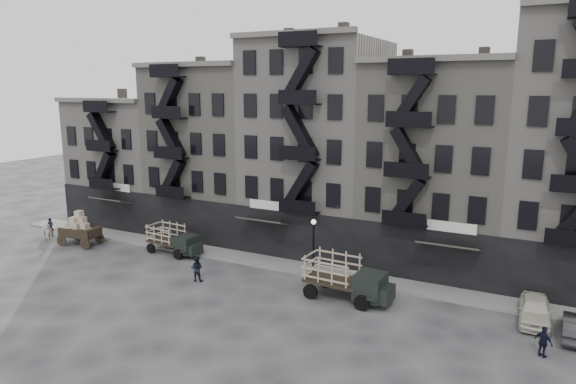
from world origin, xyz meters
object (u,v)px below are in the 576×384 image
at_px(pedestrian_west, 50,227).
at_px(policeman, 544,342).
at_px(horse, 46,231).
at_px(wagon, 79,226).
at_px(car_far, 576,327).
at_px(stake_truck_west, 173,237).
at_px(pedestrian_mid, 197,269).
at_px(stake_truck_east, 346,275).
at_px(car_east, 535,310).

distance_m(pedestrian_west, policeman, 40.69).
bearing_deg(pedestrian_west, horse, -79.93).
relative_size(wagon, policeman, 2.23).
xyz_separation_m(horse, car_far, (41.21, 0.98, -0.23)).
distance_m(horse, stake_truck_west, 12.61).
distance_m(pedestrian_mid, policeman, 21.90).
xyz_separation_m(horse, stake_truck_east, (28.17, 0.17, 0.75)).
distance_m(wagon, car_east, 35.55).
xyz_separation_m(wagon, pedestrian_west, (-4.52, 0.65, -0.85)).
height_order(car_far, pedestrian_mid, pedestrian_mid).
xyz_separation_m(car_far, policeman, (-1.57, -3.04, 0.18)).
height_order(stake_truck_east, pedestrian_west, stake_truck_east).
distance_m(car_far, pedestrian_mid, 23.61).
bearing_deg(wagon, stake_truck_east, -6.69).
xyz_separation_m(car_east, car_far, (2.10, -1.15, -0.10)).
height_order(stake_truck_west, stake_truck_east, stake_truck_east).
distance_m(stake_truck_east, pedestrian_mid, 10.60).
bearing_deg(pedestrian_west, pedestrian_mid, -35.57).
height_order(pedestrian_west, policeman, pedestrian_west).
relative_size(horse, car_far, 0.53).
distance_m(stake_truck_east, policeman, 11.72).
height_order(stake_truck_west, policeman, stake_truck_west).
relative_size(stake_truck_west, policeman, 3.00).
relative_size(wagon, pedestrian_west, 2.18).
xyz_separation_m(stake_truck_west, car_far, (28.84, -1.39, -0.73)).
bearing_deg(stake_truck_east, horse, -176.56).
distance_m(car_east, pedestrian_mid, 21.70).
distance_m(car_far, pedestrian_west, 42.12).
bearing_deg(car_east, wagon, 179.37).
height_order(horse, car_far, horse).
xyz_separation_m(stake_truck_west, pedestrian_mid, (5.38, -4.02, -0.46)).
xyz_separation_m(horse, wagon, (3.61, 0.57, 0.81)).
height_order(horse, pedestrian_west, horse).
bearing_deg(stake_truck_west, pedestrian_west, -170.68).
bearing_deg(stake_truck_west, wagon, -164.03).
height_order(stake_truck_east, car_far, stake_truck_east).
height_order(horse, stake_truck_east, stake_truck_east).
xyz_separation_m(horse, pedestrian_mid, (17.75, -1.65, 0.04)).
bearing_deg(horse, car_far, -72.04).
xyz_separation_m(stake_truck_east, pedestrian_west, (-29.08, 1.05, -0.78)).
xyz_separation_m(wagon, car_east, (35.50, 1.56, -0.95)).
relative_size(stake_truck_east, pedestrian_west, 3.44).
bearing_deg(pedestrian_west, policeman, -31.47).
height_order(pedestrian_mid, policeman, pedestrian_mid).
relative_size(wagon, car_east, 0.84).
relative_size(car_far, policeman, 2.38).
relative_size(horse, policeman, 1.26).
distance_m(horse, policeman, 39.70).
relative_size(stake_truck_west, pedestrian_mid, 2.69).
distance_m(stake_truck_east, pedestrian_west, 29.11).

